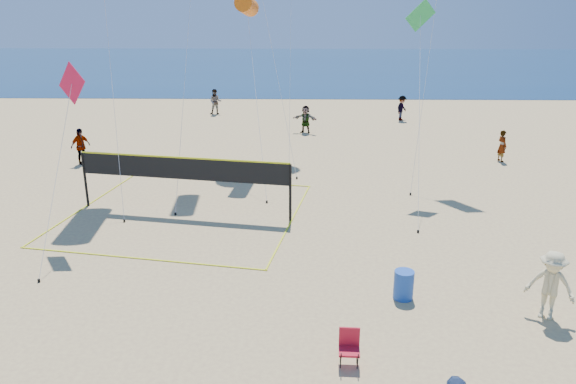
{
  "coord_description": "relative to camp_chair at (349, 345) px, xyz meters",
  "views": [
    {
      "loc": [
        1.58,
        -9.63,
        7.89
      ],
      "look_at": [
        1.33,
        2.0,
        3.89
      ],
      "focal_mm": 35.0,
      "sensor_mm": 36.0,
      "label": 1
    }
  ],
  "objects": [
    {
      "name": "bystander_b",
      "position": [
        5.32,
        2.09,
        0.45
      ],
      "size": [
        1.4,
        1.2,
        1.88
      ],
      "primitive_type": "imported",
      "rotation": [
        0.0,
        0.0,
        -0.52
      ],
      "color": "beige",
      "rests_on": "ground"
    },
    {
      "name": "far_person_2",
      "position": [
        9.18,
        17.17,
        0.32
      ],
      "size": [
        0.55,
        0.68,
        1.62
      ],
      "primitive_type": "imported",
      "rotation": [
        0.0,
        0.0,
        1.9
      ],
      "color": "gray",
      "rests_on": "ground"
    },
    {
      "name": "volleyball_net",
      "position": [
        -5.58,
        9.42,
        1.06
      ],
      "size": [
        9.84,
        9.71,
        2.27
      ],
      "rotation": [
        0.0,
        0.0,
        -0.18
      ],
      "color": "black",
      "rests_on": "ground"
    },
    {
      "name": "far_person_3",
      "position": [
        -7.24,
        29.24,
        0.42
      ],
      "size": [
        0.88,
        0.68,
        1.81
      ],
      "primitive_type": "imported",
      "rotation": [
        0.0,
        0.0,
        0.0
      ],
      "color": "gray",
      "rests_on": "ground"
    },
    {
      "name": "far_person_0",
      "position": [
        -12.16,
        16.22,
        0.42
      ],
      "size": [
        0.98,
        1.12,
        1.82
      ],
      "primitive_type": "imported",
      "rotation": [
        0.0,
        0.0,
        0.95
      ],
      "color": "gray",
      "rests_on": "ground"
    },
    {
      "name": "far_person_4",
      "position": [
        5.81,
        27.38,
        0.35
      ],
      "size": [
        1.13,
        1.25,
        1.69
      ],
      "primitive_type": "imported",
      "rotation": [
        0.0,
        0.0,
        0.97
      ],
      "color": "gray",
      "rests_on": "ground"
    },
    {
      "name": "camp_chair",
      "position": [
        0.0,
        0.0,
        0.0
      ],
      "size": [
        0.49,
        0.61,
        0.97
      ],
      "rotation": [
        0.0,
        0.0,
        -0.05
      ],
      "color": "red",
      "rests_on": "ground"
    },
    {
      "name": "kite_2",
      "position": [
        -3.61,
        16.03,
        7.12
      ],
      "size": [
        1.66,
        6.42,
        8.14
      ],
      "rotation": [
        0.0,
        0.0,
        -0.1
      ],
      "color": "#DC5F0D",
      "rests_on": "ground"
    },
    {
      "name": "trash_barrel",
      "position": [
        1.75,
        3.02,
        -0.08
      ],
      "size": [
        0.64,
        0.64,
        0.82
      ],
      "primitive_type": "cylinder",
      "rotation": [
        0.0,
        0.0,
        0.18
      ],
      "color": "#1946A8",
      "rests_on": "ground"
    },
    {
      "name": "kite_4",
      "position": [
        3.67,
        12.69,
        6.21
      ],
      "size": [
        1.31,
        5.67,
        7.92
      ],
      "rotation": [
        0.0,
        0.0,
        0.42
      ],
      "color": "green",
      "rests_on": "ground"
    },
    {
      "name": "far_person_1",
      "position": [
        -0.81,
        23.46,
        0.36
      ],
      "size": [
        1.64,
        1.02,
        1.69
      ],
      "primitive_type": "imported",
      "rotation": [
        0.0,
        0.0,
        -0.36
      ],
      "color": "gray",
      "rests_on": "ground"
    },
    {
      "name": "ocean",
      "position": [
        -2.73,
        60.75,
        -0.47
      ],
      "size": [
        140.0,
        50.0,
        0.03
      ],
      "primitive_type": "cube",
      "color": "navy",
      "rests_on": "ground"
    },
    {
      "name": "kite_3",
      "position": [
        -8.67,
        7.33,
        4.49
      ],
      "size": [
        1.23,
        4.3,
        6.0
      ],
      "rotation": [
        0.0,
        0.0,
        -0.43
      ],
      "color": "#C70C38",
      "rests_on": "ground"
    }
  ]
}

